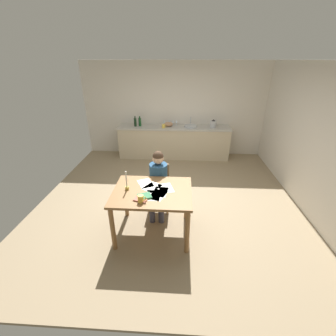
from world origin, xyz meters
The scene contains 27 objects.
ground_plane centered at (0.00, 0.00, -0.02)m, with size 5.20×5.20×0.04m, color #937F60.
wall_back centered at (0.00, 2.60, 1.30)m, with size 5.20×0.12×2.60m, color silver.
wall_right centered at (2.60, 0.00, 1.30)m, with size 0.12×5.20×2.60m, color silver.
kitchen_counter centered at (0.00, 2.24, 0.45)m, with size 3.14×0.64×0.90m.
dining_table centered at (-0.21, -1.04, 0.68)m, with size 1.21×0.95×0.79m.
chair_at_table centered at (-0.18, -0.33, 0.48)m, with size 0.40×0.40×0.86m.
person_seated centered at (-0.18, -0.47, 0.68)m, with size 0.32×0.59×1.19m.
coffee_mug centered at (-0.34, -1.35, 0.85)m, with size 0.12×0.08×0.11m.
candlestick centered at (-0.61, -1.02, 0.88)m, with size 0.06×0.06×0.31m.
book_magazine centered at (-0.31, -1.23, 0.81)m, with size 0.19×0.16×0.03m, color #347449.
book_cookery centered at (-0.34, -1.28, 0.80)m, with size 0.19×0.17×0.02m, color #AE614E.
paper_letter centered at (-0.35, -0.82, 0.80)m, with size 0.21×0.30×0.00m, color white.
paper_bill centered at (-0.12, -1.16, 0.80)m, with size 0.21×0.30×0.00m, color white.
paper_envelope centered at (-0.19, -1.17, 0.80)m, with size 0.21×0.30×0.00m, color white.
paper_receipt centered at (-0.09, -1.07, 0.80)m, with size 0.21×0.30×0.00m, color white.
paper_notice centered at (-0.23, -0.93, 0.80)m, with size 0.21×0.30×0.00m, color white.
paper_flyer centered at (-0.01, -0.95, 0.80)m, with size 0.21×0.30×0.00m, color white.
sink_unit centered at (0.47, 2.24, 0.92)m, with size 0.36×0.36×0.24m.
bottle_oil centered at (-1.09, 2.21, 1.02)m, with size 0.07×0.07×0.29m.
bottle_vinegar centered at (-0.97, 2.26, 1.02)m, with size 0.08×0.08×0.28m.
mixing_bowl centered at (-0.16, 2.29, 0.96)m, with size 0.25×0.25×0.11m, color tan.
stovetop_kettle centered at (1.09, 2.24, 1.00)m, with size 0.18×0.18×0.22m.
wine_glass_near_sink centered at (0.06, 2.39, 1.01)m, with size 0.07×0.07×0.15m.
wine_glass_by_kettle centered at (-0.04, 2.39, 1.01)m, with size 0.07×0.07×0.15m.
wine_glass_back_left centered at (-0.14, 2.39, 1.01)m, with size 0.07×0.07×0.15m.
wine_glass_back_right centered at (-0.29, 2.39, 1.01)m, with size 0.07×0.07×0.15m.
teacup_on_counter centered at (-0.28, 2.09, 0.95)m, with size 0.12×0.08×0.10m.
Camera 1 is at (0.20, -3.99, 2.61)m, focal length 24.23 mm.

